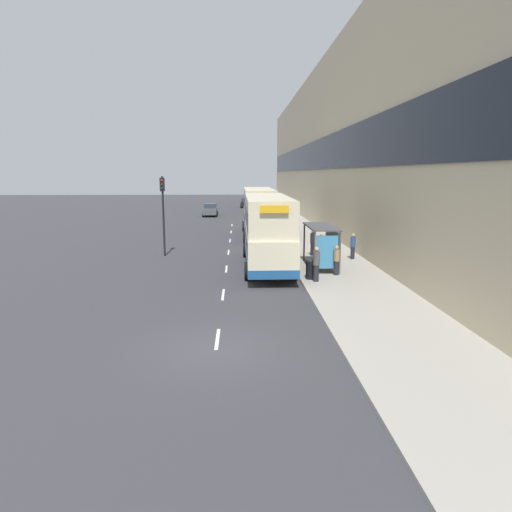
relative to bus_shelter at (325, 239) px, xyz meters
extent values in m
plane|color=#38383D|center=(-5.77, -12.04, -1.88)|extent=(220.00, 220.00, 0.00)
cube|color=#A39E93|center=(0.73, 26.46, -1.81)|extent=(5.00, 93.00, 0.14)
cube|color=#C6B793|center=(4.73, 26.46, 6.52)|extent=(3.00, 93.00, 16.79)
cube|color=black|center=(3.19, 26.46, 5.68)|extent=(0.12, 89.28, 3.02)
cube|color=silver|center=(-5.77, -11.05, -1.87)|extent=(0.12, 2.00, 0.01)
cube|color=silver|center=(-5.77, -5.18, -1.87)|extent=(0.12, 2.00, 0.01)
cube|color=silver|center=(-5.77, 0.68, -1.87)|extent=(0.12, 2.00, 0.01)
cube|color=silver|center=(-5.77, 6.55, -1.87)|extent=(0.12, 2.00, 0.01)
cube|color=silver|center=(-5.77, 12.42, -1.87)|extent=(0.12, 2.00, 0.01)
cube|color=silver|center=(-5.77, 18.28, -1.87)|extent=(0.12, 2.00, 0.01)
cube|color=silver|center=(-5.77, 24.15, -1.87)|extent=(0.12, 2.00, 0.01)
cube|color=#4C4C51|center=(-0.17, 0.35, 0.70)|extent=(1.60, 4.20, 0.08)
cylinder|color=#4C4C51|center=(-0.87, -1.65, -0.54)|extent=(0.10, 0.10, 2.40)
cylinder|color=#4C4C51|center=(-0.87, 2.35, -0.54)|extent=(0.10, 0.10, 2.40)
cylinder|color=#4C4C51|center=(0.53, -1.65, -0.54)|extent=(0.10, 0.10, 2.40)
cylinder|color=#4C4C51|center=(0.53, 2.35, -0.54)|extent=(0.10, 0.10, 2.40)
cube|color=#99A8B2|center=(0.50, 0.35, -0.42)|extent=(0.04, 3.68, 1.92)
cube|color=#3F8CBF|center=(-0.17, -1.59, -0.49)|extent=(1.19, 0.10, 1.82)
cube|color=maroon|center=(0.07, 0.35, -1.29)|extent=(0.36, 2.80, 0.08)
cube|color=beige|center=(-3.30, 1.05, -0.45)|extent=(2.55, 10.62, 1.85)
cube|color=beige|center=(-3.30, 1.05, 1.45)|extent=(2.50, 10.30, 1.95)
cube|color=#1E518C|center=(-3.30, 1.05, -1.15)|extent=(2.58, 10.67, 0.45)
cube|color=#2D3847|center=(-3.30, 1.05, -0.08)|extent=(2.58, 9.98, 0.81)
cube|color=#2D3847|center=(-3.30, 1.05, 1.35)|extent=(2.55, 9.98, 0.94)
cube|color=yellow|center=(-3.30, -4.24, 2.07)|extent=(1.40, 0.08, 0.36)
cylinder|color=black|center=(-4.57, 4.66, -1.38)|extent=(0.30, 1.00, 1.00)
cylinder|color=black|center=(-2.02, 4.66, -1.38)|extent=(0.30, 1.00, 1.00)
cylinder|color=black|center=(-4.57, -2.24, -1.38)|extent=(0.30, 1.00, 1.00)
cylinder|color=black|center=(-2.02, -2.24, -1.38)|extent=(0.30, 1.00, 1.00)
cube|color=beige|center=(-3.23, 14.86, -0.45)|extent=(2.55, 11.37, 1.85)
cube|color=beige|center=(-3.23, 14.86, 1.45)|extent=(2.50, 11.03, 1.95)
cube|color=#1E518C|center=(-3.23, 14.86, -1.15)|extent=(2.58, 11.43, 0.45)
cube|color=#2D3847|center=(-3.23, 14.86, -0.08)|extent=(2.58, 10.69, 0.81)
cube|color=#2D3847|center=(-3.23, 14.86, 1.35)|extent=(2.55, 10.69, 0.94)
cube|color=yellow|center=(-3.23, 9.19, 2.07)|extent=(1.40, 0.08, 0.36)
cylinder|color=black|center=(-4.51, 18.72, -1.38)|extent=(0.30, 1.00, 1.00)
cylinder|color=black|center=(-1.96, 18.72, -1.38)|extent=(0.30, 1.00, 1.00)
cylinder|color=black|center=(-4.51, 11.33, -1.38)|extent=(0.30, 1.00, 1.00)
cylinder|color=black|center=(-1.96, 11.33, -1.38)|extent=(0.30, 1.00, 1.00)
cube|color=#4C5156|center=(-8.82, 35.14, -1.20)|extent=(1.77, 4.08, 0.76)
cube|color=#2D3847|center=(-8.82, 35.35, -0.50)|extent=(1.56, 1.96, 0.62)
cylinder|color=black|center=(-7.93, 33.88, -1.58)|extent=(0.20, 0.60, 0.60)
cylinder|color=black|center=(-9.71, 33.88, -1.58)|extent=(0.20, 0.60, 0.60)
cylinder|color=black|center=(-7.93, 36.41, -1.58)|extent=(0.20, 0.60, 0.60)
cylinder|color=black|center=(-9.71, 36.41, -1.58)|extent=(0.20, 0.60, 0.60)
cube|color=black|center=(-3.73, 50.73, -1.19)|extent=(1.81, 3.96, 0.77)
cube|color=#2D3847|center=(-3.73, 50.53, -0.49)|extent=(1.59, 1.90, 0.63)
cylinder|color=black|center=(-4.64, 51.96, -1.58)|extent=(0.20, 0.60, 0.60)
cylinder|color=black|center=(-2.83, 51.96, -1.58)|extent=(0.20, 0.60, 0.60)
cylinder|color=black|center=(-4.64, 49.50, -1.58)|extent=(0.20, 0.60, 0.60)
cylinder|color=black|center=(-2.83, 49.50, -1.58)|extent=(0.20, 0.60, 0.60)
cylinder|color=#23232D|center=(0.00, 4.32, -1.32)|extent=(0.28, 0.28, 0.83)
cylinder|color=#26262D|center=(0.00, 4.32, -0.56)|extent=(0.35, 0.35, 0.69)
sphere|color=tan|center=(0.00, 4.32, -0.10)|extent=(0.23, 0.23, 0.23)
cylinder|color=#23232D|center=(0.33, -1.75, -1.35)|extent=(0.26, 0.26, 0.77)
cylinder|color=#997F51|center=(0.33, -1.75, -0.64)|extent=(0.32, 0.32, 0.64)
sphere|color=tan|center=(0.33, -1.75, -0.21)|extent=(0.21, 0.21, 0.21)
cylinder|color=#23232D|center=(2.41, 2.93, -1.34)|extent=(0.27, 0.27, 0.79)
cylinder|color=navy|center=(2.41, 2.93, -0.61)|extent=(0.33, 0.33, 0.66)
sphere|color=tan|center=(2.41, 2.93, -0.17)|extent=(0.21, 0.21, 0.21)
cylinder|color=#23232D|center=(-1.03, -3.22, -1.31)|extent=(0.29, 0.29, 0.86)
cylinder|color=#4C4C51|center=(-1.03, -3.22, -0.52)|extent=(0.36, 0.36, 0.71)
sphere|color=tan|center=(-1.03, -3.22, -0.05)|extent=(0.23, 0.23, 0.23)
cylinder|color=#23232D|center=(0.43, 3.47, -1.35)|extent=(0.27, 0.27, 0.78)
cylinder|color=#997F51|center=(0.43, 3.47, -0.64)|extent=(0.32, 0.32, 0.65)
sphere|color=tan|center=(0.43, 3.47, -0.21)|extent=(0.21, 0.21, 0.21)
cylinder|color=black|center=(-1.22, -2.65, -1.26)|extent=(0.52, 0.52, 0.95)
cylinder|color=#2D2D33|center=(-1.22, -2.65, -0.74)|extent=(0.55, 0.55, 0.10)
cylinder|color=black|center=(-10.17, 5.32, 0.85)|extent=(0.14, 0.14, 5.46)
cube|color=black|center=(-10.17, 5.27, 3.03)|extent=(0.30, 0.24, 0.90)
sphere|color=red|center=(-10.17, 5.15, 3.30)|extent=(0.16, 0.16, 0.16)
sphere|color=#2D2D2D|center=(-10.17, 5.15, 3.03)|extent=(0.16, 0.16, 0.16)
sphere|color=#2D2D2D|center=(-10.17, 5.15, 2.76)|extent=(0.16, 0.16, 0.16)
camera|label=1|loc=(-5.00, -26.10, 3.77)|focal=32.00mm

